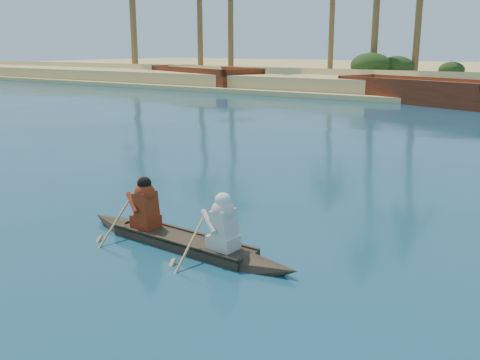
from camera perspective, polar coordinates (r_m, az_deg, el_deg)
The scene contains 3 objects.
canoe at distance 9.47m, azimuth -6.16°, elevation -5.64°, with size 4.74×0.83×1.30m.
barge_left at distance 47.64m, azimuth -3.85°, elevation 10.73°, with size 12.86×8.11×2.04m.
barge_mid at distance 35.93m, azimuth 18.52°, elevation 8.84°, with size 11.21×6.99×1.77m.
Camera 1 is at (-2.17, -10.76, 3.42)m, focal length 40.00 mm.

